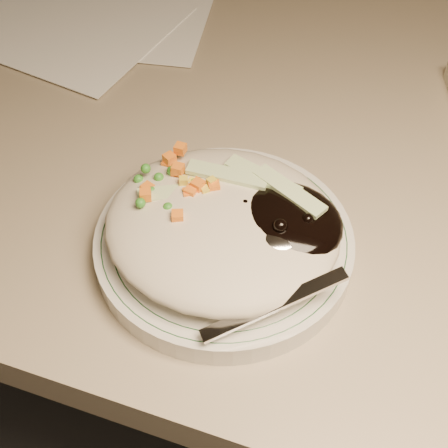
% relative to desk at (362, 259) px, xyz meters
% --- Properties ---
extents(desk, '(1.40, 0.70, 0.74)m').
position_rel_desk_xyz_m(desk, '(0.00, 0.00, 0.00)').
color(desk, gray).
rests_on(desk, ground).
extents(plate, '(0.22, 0.22, 0.02)m').
position_rel_desk_xyz_m(plate, '(-0.12, -0.20, 0.21)').
color(plate, silver).
rests_on(plate, desk).
extents(plate_rim, '(0.21, 0.21, 0.00)m').
position_rel_desk_xyz_m(plate_rim, '(-0.12, -0.20, 0.22)').
color(plate_rim, '#144723').
rests_on(plate_rim, plate).
extents(meal, '(0.20, 0.19, 0.05)m').
position_rel_desk_xyz_m(meal, '(-0.11, -0.20, 0.24)').
color(meal, '#BEB39A').
rests_on(meal, plate).
extents(papers, '(0.38, 0.31, 0.00)m').
position_rel_desk_xyz_m(papers, '(-0.43, 0.11, 0.20)').
color(papers, white).
rests_on(papers, desk).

